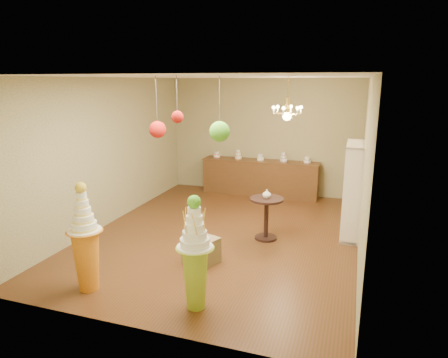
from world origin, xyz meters
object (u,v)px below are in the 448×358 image
(pedestal_green, at_px, (195,263))
(pedestal_orange, at_px, (86,250))
(round_table, at_px, (266,213))
(sideboard, at_px, (260,177))

(pedestal_green, relative_size, pedestal_orange, 0.97)
(pedestal_green, distance_m, pedestal_orange, 1.65)
(pedestal_green, xyz_separation_m, round_table, (0.35, 2.62, -0.12))
(pedestal_orange, relative_size, round_table, 1.98)
(pedestal_orange, height_order, round_table, pedestal_orange)
(sideboard, distance_m, round_table, 3.05)
(pedestal_orange, height_order, sideboard, pedestal_orange)
(pedestal_green, distance_m, sideboard, 5.58)
(sideboard, xyz_separation_m, round_table, (0.83, -2.93, 0.04))
(pedestal_orange, distance_m, sideboard, 5.73)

